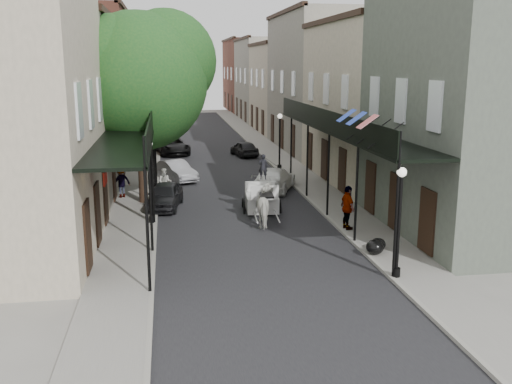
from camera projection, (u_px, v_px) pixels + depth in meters
name	position (u px, v px, depth m)	size (l,w,h in m)	color
ground	(265.00, 266.00, 20.39)	(140.00, 140.00, 0.00)	gray
road	(216.00, 167.00, 39.66)	(8.00, 90.00, 0.01)	black
sidewalk_left	(143.00, 168.00, 38.89)	(2.20, 90.00, 0.12)	gray
sidewalk_right	(286.00, 165.00, 40.40)	(2.20, 90.00, 0.12)	gray
building_row_left	(100.00, 86.00, 46.83)	(5.00, 80.00, 10.50)	beige
building_row_right	(304.00, 85.00, 49.43)	(5.00, 80.00, 10.50)	gray
gallery_left	(133.00, 132.00, 25.49)	(2.20, 18.05, 4.88)	black
gallery_right	(340.00, 129.00, 26.94)	(2.20, 18.05, 4.88)	black
tree_near	(147.00, 75.00, 28.12)	(7.31, 6.80, 9.63)	#382619
tree_far	(152.00, 81.00, 41.75)	(6.45, 6.00, 8.61)	#382619
lamppost_right_near	(399.00, 221.00, 18.63)	(0.32, 0.32, 3.71)	black
lamppost_left	(150.00, 180.00, 25.09)	(0.32, 0.32, 3.71)	black
lamppost_right_far	(280.00, 141.00, 37.90)	(0.32, 0.32, 3.71)	black
horse	(267.00, 206.00, 25.35)	(0.95, 2.09, 1.77)	silver
carriage	(261.00, 187.00, 27.97)	(1.95, 2.71, 2.96)	black
pedestrian_walking	(165.00, 182.00, 30.93)	(0.74, 0.58, 1.53)	beige
pedestrian_sidewalk_left	(121.00, 181.00, 30.12)	(1.12, 0.64, 1.73)	gray
pedestrian_sidewalk_right	(348.00, 208.00, 24.27)	(1.11, 0.46, 1.90)	gray
car_left_near	(165.00, 196.00, 28.39)	(1.50, 3.74, 1.27)	black
car_left_mid	(176.00, 171.00, 35.02)	(1.30, 3.74, 1.23)	#939297
car_left_far	(172.00, 146.00, 45.27)	(2.23, 4.84, 1.34)	black
car_right_near	(274.00, 179.00, 32.24)	(1.86, 4.59, 1.33)	white
car_right_far	(244.00, 148.00, 44.28)	(1.43, 3.56, 1.21)	black
trash_bags	(376.00, 246.00, 21.39)	(0.92, 1.07, 0.56)	black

